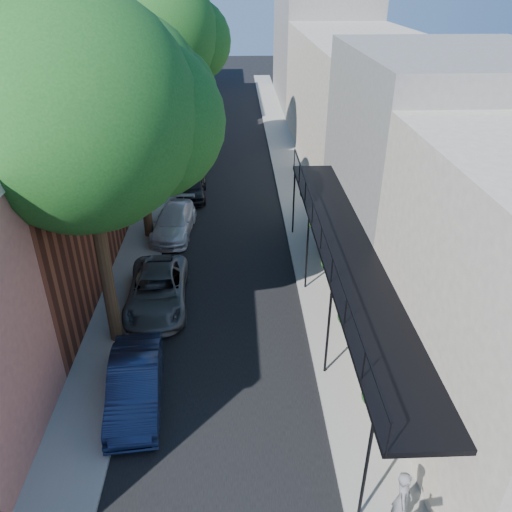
{
  "coord_description": "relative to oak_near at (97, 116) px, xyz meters",
  "views": [
    {
      "loc": [
        0.56,
        -4.17,
        11.4
      ],
      "look_at": [
        1.18,
        10.95,
        2.8
      ],
      "focal_mm": 35.0,
      "sensor_mm": 36.0,
      "label": 1
    }
  ],
  "objects": [
    {
      "name": "road_surface",
      "position": [
        3.37,
        19.74,
        -7.87
      ],
      "size": [
        6.0,
        64.0,
        0.01
      ],
      "primitive_type": "cube",
      "color": "black",
      "rests_on": "ground"
    },
    {
      "name": "sidewalk_left",
      "position": [
        -0.63,
        19.74,
        -7.82
      ],
      "size": [
        2.0,
        64.0,
        0.12
      ],
      "primitive_type": "cube",
      "color": "gray",
      "rests_on": "ground"
    },
    {
      "name": "sidewalk_right",
      "position": [
        7.37,
        19.74,
        -7.82
      ],
      "size": [
        2.0,
        64.0,
        0.12
      ],
      "primitive_type": "cube",
      "color": "gray",
      "rests_on": "ground"
    },
    {
      "name": "buildings_left",
      "position": [
        -5.93,
        18.5,
        -2.94
      ],
      "size": [
        10.1,
        59.1,
        12.0
      ],
      "color": "tan",
      "rests_on": "ground"
    },
    {
      "name": "buildings_right",
      "position": [
        12.36,
        19.23,
        -3.45
      ],
      "size": [
        9.8,
        55.0,
        10.0
      ],
      "color": "beige",
      "rests_on": "ground"
    },
    {
      "name": "oak_near",
      "position": [
        0.0,
        0.0,
        0.0
      ],
      "size": [
        7.48,
        6.8,
        11.42
      ],
      "color": "#352615",
      "rests_on": "ground"
    },
    {
      "name": "oak_mid",
      "position": [
        -0.05,
        7.97,
        -0.82
      ],
      "size": [
        6.6,
        6.0,
        10.2
      ],
      "color": "#352615",
      "rests_on": "ground"
    },
    {
      "name": "oak_far",
      "position": [
        0.01,
        17.01,
        0.38
      ],
      "size": [
        7.7,
        7.0,
        11.9
      ],
      "color": "#352615",
      "rests_on": "ground"
    },
    {
      "name": "parked_car_b",
      "position": [
        0.77,
        -3.23,
        -7.18
      ],
      "size": [
        1.87,
        4.35,
        1.39
      ],
      "primitive_type": "imported",
      "rotation": [
        0.0,
        0.0,
        0.1
      ],
      "color": "#131E3D",
      "rests_on": "ground"
    },
    {
      "name": "parked_car_c",
      "position": [
        0.77,
        1.88,
        -7.2
      ],
      "size": [
        2.48,
        5.0,
        1.36
      ],
      "primitive_type": "imported",
      "rotation": [
        0.0,
        0.0,
        0.05
      ],
      "color": "#525559",
      "rests_on": "ground"
    },
    {
      "name": "parked_car_d",
      "position": [
        0.77,
        8.08,
        -7.23
      ],
      "size": [
        2.13,
        4.58,
        1.29
      ],
      "primitive_type": "imported",
      "rotation": [
        0.0,
        0.0,
        -0.07
      ],
      "color": "silver",
      "rests_on": "ground"
    },
    {
      "name": "parked_car_e",
      "position": [
        1.34,
        12.76,
        -7.22
      ],
      "size": [
        1.71,
        3.92,
        1.31
      ],
      "primitive_type": "imported",
      "rotation": [
        0.0,
        0.0,
        0.04
      ],
      "color": "black",
      "rests_on": "ground"
    },
    {
      "name": "parked_car_f",
      "position": [
        0.9,
        18.1,
        -7.26
      ],
      "size": [
        1.38,
        3.77,
        1.23
      ],
      "primitive_type": "imported",
      "rotation": [
        0.0,
        0.0,
        -0.02
      ],
      "color": "#6D655C",
      "rests_on": "ground"
    },
    {
      "name": "parked_car_g",
      "position": [
        1.3,
        22.42,
        -7.28
      ],
      "size": [
        2.32,
        4.43,
        1.19
      ],
      "primitive_type": "imported",
      "rotation": [
        0.0,
        0.0,
        0.08
      ],
      "color": "gray",
      "rests_on": "ground"
    },
    {
      "name": "pedestrian",
      "position": [
        7.56,
        -7.44,
        -6.91
      ],
      "size": [
        0.58,
        0.72,
        1.7
      ],
      "primitive_type": "imported",
      "rotation": [
        0.0,
        0.0,
        1.24
      ],
      "color": "slate",
      "rests_on": "sidewalk_right"
    }
  ]
}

